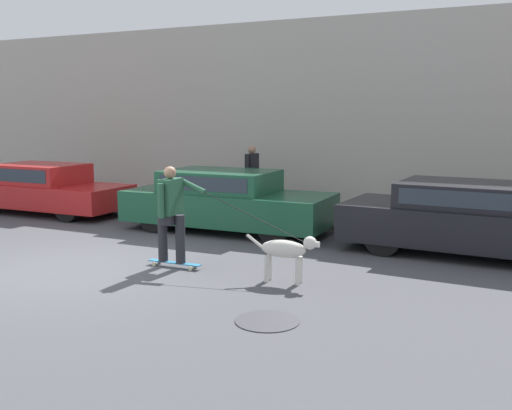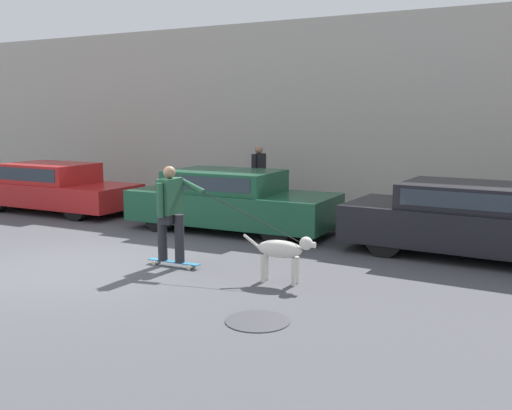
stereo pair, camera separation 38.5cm
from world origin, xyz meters
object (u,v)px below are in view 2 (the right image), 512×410
(skateboarder, at_px, (171,210))
(fire_hydrant, at_px, (0,187))
(parked_car_0, at_px, (55,188))
(parked_car_2, at_px, (478,221))
(dog, at_px, (283,251))
(pedestrian_with_bag, at_px, (258,175))
(parked_car_1, at_px, (231,201))

(skateboarder, xyz_separation_m, fire_hydrant, (-8.87, 3.78, -0.56))
(parked_car_0, height_order, parked_car_2, parked_car_2)
(dog, bearing_deg, pedestrian_with_bag, 115.82)
(skateboarder, distance_m, fire_hydrant, 9.66)
(parked_car_0, xyz_separation_m, fire_hydrant, (-3.01, 0.76, -0.23))
(parked_car_1, relative_size, skateboarder, 1.57)
(parked_car_2, relative_size, dog, 4.11)
(parked_car_2, xyz_separation_m, fire_hydrant, (-13.15, 0.76, -0.27))
(parked_car_1, bearing_deg, parked_car_2, -1.85)
(skateboarder, height_order, pedestrian_with_bag, pedestrian_with_bag)
(parked_car_1, xyz_separation_m, parked_car_2, (4.96, 0.00, -0.00))
(parked_car_1, relative_size, dog, 3.92)
(parked_car_1, relative_size, parked_car_2, 0.95)
(dog, height_order, pedestrian_with_bag, pedestrian_with_bag)
(parked_car_0, height_order, pedestrian_with_bag, pedestrian_with_bag)
(parked_car_2, bearing_deg, parked_car_0, -177.76)
(fire_hydrant, bearing_deg, parked_car_0, -14.21)
(parked_car_2, height_order, pedestrian_with_bag, pedestrian_with_bag)
(parked_car_0, relative_size, parked_car_1, 0.98)
(parked_car_2, xyz_separation_m, dog, (-2.26, -3.03, -0.15))
(parked_car_2, bearing_deg, dog, -124.51)
(parked_car_2, relative_size, fire_hydrant, 6.63)
(parked_car_0, distance_m, parked_car_1, 5.18)
(parked_car_0, height_order, skateboarder, skateboarder)
(fire_hydrant, bearing_deg, pedestrian_with_bag, 7.22)
(parked_car_0, distance_m, fire_hydrant, 3.12)
(dog, relative_size, pedestrian_with_bag, 0.72)
(pedestrian_with_bag, xyz_separation_m, fire_hydrant, (-7.91, -1.00, -0.64))
(parked_car_0, bearing_deg, fire_hydrant, 164.73)
(parked_car_0, distance_m, pedestrian_with_bag, 5.22)
(parked_car_0, xyz_separation_m, skateboarder, (5.86, -3.02, 0.34))
(dog, relative_size, skateboarder, 0.40)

